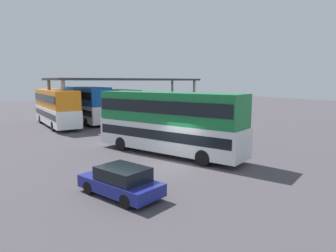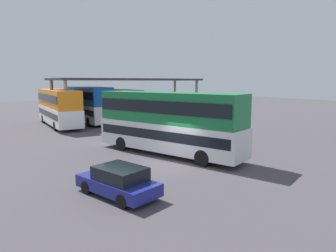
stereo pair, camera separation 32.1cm
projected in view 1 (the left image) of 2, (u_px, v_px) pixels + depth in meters
The scene contains 7 objects.
ground_plane at pixel (170, 166), 18.20m from camera, with size 140.00×140.00×0.00m, color #484349.
double_decker_main at pixel (168, 121), 20.73m from camera, with size 6.10×11.33×4.32m.
parked_hatchback at pixel (121, 181), 13.30m from camera, with size 2.83×4.31×1.35m.
double_decker_near_canopy at pixel (56, 106), 34.02m from camera, with size 2.72×11.45×4.11m.
double_decker_mid_row at pixel (85, 103), 36.90m from camera, with size 3.01×10.91×4.39m.
double_decker_far_right at pixel (116, 103), 39.17m from camera, with size 2.56×10.08×4.02m.
depot_canopy at pixel (128, 81), 38.38m from camera, with size 19.89×7.59×5.42m.
Camera 1 is at (-9.81, -14.67, 5.06)m, focal length 32.17 mm.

